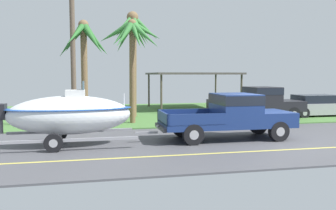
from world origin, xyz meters
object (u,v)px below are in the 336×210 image
object	(u,v)px
pickup_truck_towing	(234,114)
carport_awning	(192,74)
parked_pickup_background	(261,102)
palm_tree_near_left	(131,41)
boat_on_trailer	(69,115)
utility_pole	(73,50)
palm_tree_mid	(84,45)
parked_sedan_near	(318,106)
palm_tree_near_right	(133,40)

from	to	relation	value
pickup_truck_towing	carport_awning	xyz separation A→B (m)	(1.68, 12.18, 1.64)
parked_pickup_background	palm_tree_near_left	xyz separation A→B (m)	(-7.64, -0.11, 3.36)
boat_on_trailer	palm_tree_near_left	xyz separation A→B (m)	(2.94, 5.33, 3.26)
parked_pickup_background	utility_pole	size ratio (longest dim) A/B	0.77
parked_pickup_background	utility_pole	world-z (taller)	utility_pole
palm_tree_mid	utility_pole	xyz separation A→B (m)	(-0.53, -0.67, -0.31)
parked_sedan_near	carport_awning	bearing A→B (deg)	137.81
pickup_truck_towing	boat_on_trailer	size ratio (longest dim) A/B	0.96
parked_pickup_background	palm_tree_near_left	size ratio (longest dim) A/B	1.01
pickup_truck_towing	carport_awning	bearing A→B (deg)	82.13
palm_tree_mid	utility_pole	size ratio (longest dim) A/B	0.73
palm_tree_mid	utility_pole	world-z (taller)	utility_pole
carport_awning	palm_tree_mid	bearing A→B (deg)	-135.84
pickup_truck_towing	boat_on_trailer	bearing A→B (deg)	-180.00
parked_sedan_near	carport_awning	size ratio (longest dim) A/B	0.73
palm_tree_near_right	pickup_truck_towing	bearing A→B (deg)	-67.91
parked_sedan_near	palm_tree_mid	world-z (taller)	palm_tree_mid
carport_awning	palm_tree_near_right	bearing A→B (deg)	-139.64
carport_awning	pickup_truck_towing	bearing A→B (deg)	-97.87
palm_tree_near_left	boat_on_trailer	bearing A→B (deg)	-118.94
boat_on_trailer	parked_pickup_background	bearing A→B (deg)	27.19
boat_on_trailer	palm_tree_mid	xyz separation A→B (m)	(0.53, 4.66, 2.95)
parked_sedan_near	pickup_truck_towing	bearing A→B (deg)	-143.25
parked_sedan_near	carport_awning	world-z (taller)	carport_awning
parked_pickup_background	carport_awning	size ratio (longest dim) A/B	0.90
boat_on_trailer	palm_tree_mid	world-z (taller)	palm_tree_mid
boat_on_trailer	palm_tree_mid	size ratio (longest dim) A/B	1.10
pickup_truck_towing	utility_pole	distance (m)	8.19
parked_pickup_background	palm_tree_near_right	bearing A→B (deg)	160.55
boat_on_trailer	parked_sedan_near	bearing A→B (deg)	22.60
parked_sedan_near	palm_tree_near_right	world-z (taller)	palm_tree_near_right
boat_on_trailer	parked_sedan_near	distance (m)	16.13
pickup_truck_towing	carport_awning	size ratio (longest dim) A/B	0.90
palm_tree_near_right	utility_pole	world-z (taller)	utility_pole
palm_tree_near_left	palm_tree_mid	bearing A→B (deg)	-164.63
parked_sedan_near	palm_tree_mid	xyz separation A→B (m)	(-14.36, -1.53, 3.45)
pickup_truck_towing	palm_tree_near_right	world-z (taller)	palm_tree_near_right
boat_on_trailer	palm_tree_near_right	xyz separation A→B (m)	(3.34, 8.00, 3.59)
palm_tree_near_left	carport_awning	bearing A→B (deg)	52.17
parked_pickup_background	palm_tree_near_left	bearing A→B (deg)	-179.16
boat_on_trailer	palm_tree_near_left	world-z (taller)	palm_tree_near_left
palm_tree_near_left	utility_pole	world-z (taller)	utility_pole
pickup_truck_towing	parked_sedan_near	bearing A→B (deg)	36.75
parked_pickup_background	utility_pole	bearing A→B (deg)	-172.23
boat_on_trailer	carport_awning	world-z (taller)	carport_awning
boat_on_trailer	carport_awning	distance (m)	14.80
parked_sedan_near	palm_tree_near_right	size ratio (longest dim) A/B	0.71
palm_tree_near_right	parked_sedan_near	bearing A→B (deg)	-8.88
boat_on_trailer	palm_tree_near_right	distance (m)	9.38
carport_awning	parked_sedan_near	bearing A→B (deg)	-42.19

